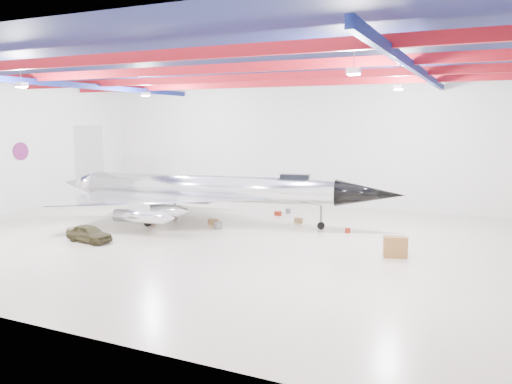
% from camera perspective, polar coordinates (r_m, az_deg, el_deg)
% --- Properties ---
extents(floor, '(40.00, 40.00, 0.00)m').
position_cam_1_polar(floor, '(32.54, -4.22, -5.30)').
color(floor, beige).
rests_on(floor, ground).
extents(wall_back, '(40.00, 0.00, 40.00)m').
position_cam_1_polar(wall_back, '(45.39, 4.92, 5.56)').
color(wall_back, silver).
rests_on(wall_back, floor).
extents(ceiling, '(40.00, 40.00, 0.00)m').
position_cam_1_polar(ceiling, '(31.82, -4.44, 14.34)').
color(ceiling, '#0A0F38').
rests_on(ceiling, wall_back).
extents(ceiling_structure, '(39.50, 29.50, 1.08)m').
position_cam_1_polar(ceiling_structure, '(31.75, -4.43, 13.13)').
color(ceiling_structure, maroon).
rests_on(ceiling_structure, ceiling).
extents(wall_roundel, '(0.10, 1.50, 1.50)m').
position_cam_1_polar(wall_roundel, '(46.17, -25.29, 4.23)').
color(wall_roundel, '#B21414').
rests_on(wall_roundel, wall_left).
extents(jet_aircraft, '(26.21, 17.23, 7.17)m').
position_cam_1_polar(jet_aircraft, '(37.04, -5.63, 0.05)').
color(jet_aircraft, silver).
rests_on(jet_aircraft, floor).
extents(jeep, '(3.33, 1.64, 1.09)m').
position_cam_1_polar(jeep, '(33.10, -18.54, -4.51)').
color(jeep, '#37321B').
rests_on(jeep, floor).
extents(desk, '(1.42, 1.00, 1.18)m').
position_cam_1_polar(desk, '(29.01, 15.63, -6.07)').
color(desk, brown).
rests_on(desk, floor).
extents(crate_ply, '(0.68, 0.58, 0.42)m').
position_cam_1_polar(crate_ply, '(38.37, -11.82, -3.05)').
color(crate_ply, olive).
rests_on(crate_ply, floor).
extents(toolbox_red, '(0.55, 0.47, 0.34)m').
position_cam_1_polar(toolbox_red, '(40.06, 2.52, -2.46)').
color(toolbox_red, maroon).
rests_on(toolbox_red, floor).
extents(engine_drum, '(0.59, 0.59, 0.48)m').
position_cam_1_polar(engine_drum, '(35.23, -4.35, -3.84)').
color(engine_drum, '#59595B').
rests_on(engine_drum, floor).
extents(parts_bin, '(0.61, 0.50, 0.40)m').
position_cam_1_polar(parts_bin, '(37.24, 4.88, -3.26)').
color(parts_bin, olive).
rests_on(parts_bin, floor).
extents(crate_small, '(0.48, 0.43, 0.28)m').
position_cam_1_polar(crate_small, '(42.29, -8.22, -2.00)').
color(crate_small, '#59595B').
rests_on(crate_small, floor).
extents(tool_chest, '(0.42, 0.42, 0.33)m').
position_cam_1_polar(tool_chest, '(34.55, 10.43, -4.34)').
color(tool_chest, maroon).
rests_on(tool_chest, floor).
extents(oil_barrel, '(0.64, 0.53, 0.42)m').
position_cam_1_polar(oil_barrel, '(36.62, -4.94, -3.43)').
color(oil_barrel, olive).
rests_on(oil_barrel, floor).
extents(spares_box, '(0.46, 0.46, 0.38)m').
position_cam_1_polar(spares_box, '(41.10, 3.69, -2.16)').
color(spares_box, '#59595B').
rests_on(spares_box, floor).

